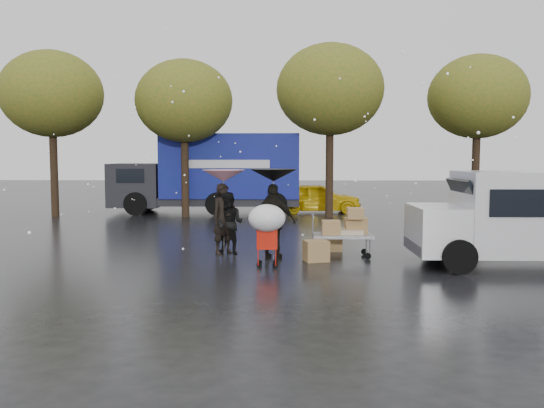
{
  "coord_description": "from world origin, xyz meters",
  "views": [
    {
      "loc": [
        0.65,
        -13.85,
        2.58
      ],
      "look_at": [
        0.32,
        1.0,
        1.31
      ],
      "focal_mm": 38.0,
      "sensor_mm": 36.0,
      "label": 1
    }
  ],
  "objects_px": {
    "shopping_cart": "(267,222)",
    "yellow_taxi": "(317,198)",
    "person_black": "(273,222)",
    "vendor_cart": "(346,229)",
    "white_van": "(526,216)",
    "blue_truck": "(212,174)",
    "person_pink": "(224,218)"
  },
  "relations": [
    {
      "from": "person_black",
      "to": "shopping_cart",
      "type": "relative_size",
      "value": 1.28
    },
    {
      "from": "person_pink",
      "to": "yellow_taxi",
      "type": "xyz_separation_m",
      "value": [
        3.03,
        10.76,
        -0.25
      ]
    },
    {
      "from": "vendor_cart",
      "to": "shopping_cart",
      "type": "relative_size",
      "value": 1.04
    },
    {
      "from": "person_pink",
      "to": "shopping_cart",
      "type": "xyz_separation_m",
      "value": [
        1.19,
        -1.94,
        0.14
      ]
    },
    {
      "from": "vendor_cart",
      "to": "blue_truck",
      "type": "bearing_deg",
      "value": 113.25
    },
    {
      "from": "shopping_cart",
      "to": "white_van",
      "type": "height_order",
      "value": "white_van"
    },
    {
      "from": "white_van",
      "to": "yellow_taxi",
      "type": "bearing_deg",
      "value": 108.69
    },
    {
      "from": "shopping_cart",
      "to": "yellow_taxi",
      "type": "height_order",
      "value": "shopping_cart"
    },
    {
      "from": "person_black",
      "to": "white_van",
      "type": "bearing_deg",
      "value": -174.78
    },
    {
      "from": "person_black",
      "to": "blue_truck",
      "type": "distance_m",
      "value": 11.86
    },
    {
      "from": "person_pink",
      "to": "vendor_cart",
      "type": "bearing_deg",
      "value": -47.14
    },
    {
      "from": "person_black",
      "to": "yellow_taxi",
      "type": "xyz_separation_m",
      "value": [
        1.71,
        11.61,
        -0.27
      ]
    },
    {
      "from": "vendor_cart",
      "to": "yellow_taxi",
      "type": "height_order",
      "value": "yellow_taxi"
    },
    {
      "from": "white_van",
      "to": "person_black",
      "type": "bearing_deg",
      "value": 173.07
    },
    {
      "from": "blue_truck",
      "to": "person_pink",
      "type": "bearing_deg",
      "value": -81.27
    },
    {
      "from": "white_van",
      "to": "vendor_cart",
      "type": "bearing_deg",
      "value": 165.16
    },
    {
      "from": "person_pink",
      "to": "yellow_taxi",
      "type": "relative_size",
      "value": 0.47
    },
    {
      "from": "white_van",
      "to": "blue_truck",
      "type": "height_order",
      "value": "blue_truck"
    },
    {
      "from": "shopping_cart",
      "to": "white_van",
      "type": "relative_size",
      "value": 0.3
    },
    {
      "from": "person_black",
      "to": "yellow_taxi",
      "type": "distance_m",
      "value": 11.74
    },
    {
      "from": "shopping_cart",
      "to": "white_van",
      "type": "xyz_separation_m",
      "value": [
        6.01,
        0.37,
        0.1
      ]
    },
    {
      "from": "vendor_cart",
      "to": "white_van",
      "type": "distance_m",
      "value": 4.22
    },
    {
      "from": "person_pink",
      "to": "person_black",
      "type": "bearing_deg",
      "value": -71.12
    },
    {
      "from": "vendor_cart",
      "to": "shopping_cart",
      "type": "height_order",
      "value": "shopping_cart"
    },
    {
      "from": "vendor_cart",
      "to": "yellow_taxi",
      "type": "distance_m",
      "value": 11.25
    },
    {
      "from": "white_van",
      "to": "person_pink",
      "type": "bearing_deg",
      "value": 167.71
    },
    {
      "from": "person_black",
      "to": "shopping_cart",
      "type": "xyz_separation_m",
      "value": [
        -0.13,
        -1.08,
        0.13
      ]
    },
    {
      "from": "person_black",
      "to": "vendor_cart",
      "type": "distance_m",
      "value": 1.87
    },
    {
      "from": "person_pink",
      "to": "person_black",
      "type": "height_order",
      "value": "person_black"
    },
    {
      "from": "person_black",
      "to": "vendor_cart",
      "type": "height_order",
      "value": "person_black"
    },
    {
      "from": "person_pink",
      "to": "white_van",
      "type": "bearing_deg",
      "value": -50.5
    },
    {
      "from": "person_black",
      "to": "yellow_taxi",
      "type": "bearing_deg",
      "value": -86.23
    }
  ]
}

